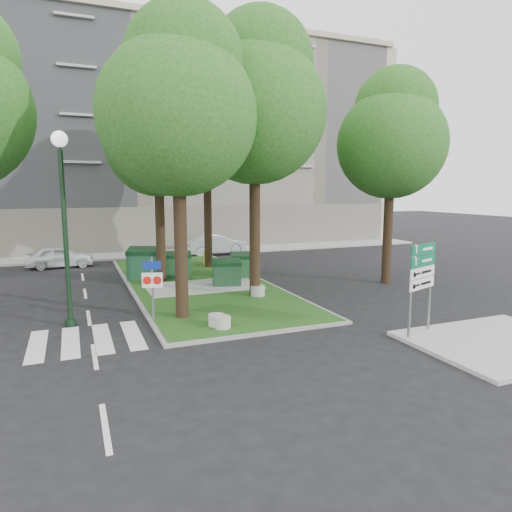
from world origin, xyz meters
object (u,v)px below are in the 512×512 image
dumpster_d (244,265)px  directional_sign (421,274)px  dumpster_a (145,263)px  dumpster_c (227,273)px  bollard_left (217,320)px  tree_median_mid (159,134)px  dumpster_b (178,264)px  street_lamp (63,206)px  traffic_sign_pole (152,281)px  tree_median_far (208,117)px  bollard_right (258,291)px  tree_street_right (393,134)px  car_white (60,257)px  tree_median_near_left (180,101)px  car_silver (214,244)px  bollard_mid (222,322)px  tree_median_near_right (256,98)px  litter_bin (207,257)px

dumpster_d → directional_sign: 10.62m
dumpster_a → dumpster_c: bearing=-23.9°
dumpster_d → bollard_left: 8.23m
tree_median_mid → dumpster_b: (0.88, 0.72, -6.26)m
dumpster_b → directional_sign: (4.82, -11.78, 1.24)m
street_lamp → traffic_sign_pole: size_ratio=2.76×
tree_median_far → bollard_left: 13.93m
bollard_left → bollard_right: 4.35m
tree_street_right → car_white: size_ratio=2.77×
tree_median_near_left → directional_sign: bearing=-36.4°
tree_median_near_left → car_silver: size_ratio=2.41×
dumpster_a → dumpster_b: size_ratio=1.31×
tree_median_mid → car_white: (-4.68, 6.44, -6.36)m
bollard_mid → traffic_sign_pole: 2.75m
tree_median_far → dumpster_c: (-0.72, -5.19, -7.63)m
directional_sign → car_silver: size_ratio=0.63×
dumpster_a → dumpster_b: bearing=17.6°
tree_median_mid → dumpster_a: size_ratio=5.13×
dumpster_a → bollard_left: dumpster_a is taller
street_lamp → car_white: bearing=92.4°
bollard_mid → bollard_right: bearing=53.3°
tree_median_near_left → dumpster_d: bearing=52.9°
tree_median_mid → dumpster_b: tree_median_mid is taller
dumpster_b → tree_median_near_right: bearing=-57.0°
tree_median_mid → tree_street_right: tree_street_right is taller
dumpster_c → traffic_sign_pole: traffic_sign_pole is taller
dumpster_b → bollard_right: 5.80m
car_silver → tree_median_near_left: bearing=152.2°
tree_median_near_right → bollard_right: size_ratio=19.28×
bollard_mid → car_silver: bearing=73.9°
bollard_left → tree_median_mid: bearing=91.4°
dumpster_c → tree_median_near_left: bearing=-111.9°
bollard_left → bollard_mid: (0.10, -0.30, 0.00)m
dumpster_c → bollard_right: dumpster_c is taller
tree_median_mid → car_white: 10.19m
tree_median_mid → dumpster_b: size_ratio=6.73×
dumpster_d → traffic_sign_pole: (-5.50, -5.99, 0.75)m
bollard_right → litter_bin: bearing=88.1°
traffic_sign_pole → litter_bin: bearing=82.3°
bollard_left → traffic_sign_pole: (-1.79, 1.34, 1.15)m
dumpster_b → directional_sign: bearing=-56.9°
tree_median_near_right → dumpster_a: tree_median_near_right is taller
tree_street_right → car_white: 19.11m
litter_bin → car_silver: bearing=68.0°
tree_median_near_right → bollard_right: (-0.00, -0.17, -7.65)m
tree_median_far → dumpster_d: (0.71, -3.66, -7.61)m
tree_median_far → bollard_right: tree_median_far is taller
dumpster_d → traffic_sign_pole: size_ratio=0.67×
tree_median_near_left → car_white: tree_median_near_left is taller
tree_median_near_left → bollard_right: bearing=27.7°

